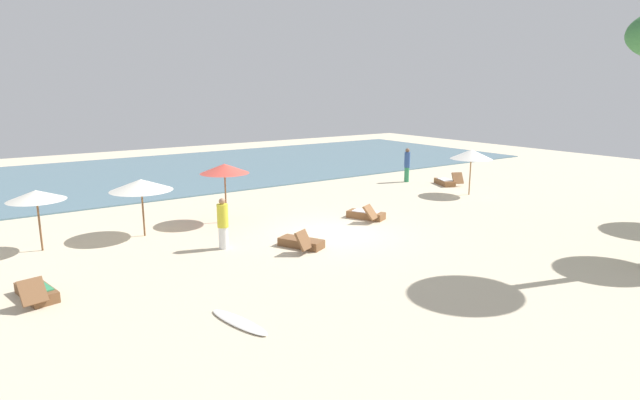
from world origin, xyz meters
The scene contains 13 objects.
ground_plane centered at (0.00, 0.00, 0.00)m, with size 60.00×60.00×0.00m, color beige.
ocean_water centered at (0.00, 17.00, 0.03)m, with size 48.00×16.00×0.06m, color slate.
umbrella_0 centered at (9.65, 1.80, 2.00)m, with size 2.01×2.01×2.24m.
umbrella_1 centered at (-2.43, 3.73, 2.12)m, with size 1.89×1.89×2.32m.
umbrella_2 centered at (-5.65, 3.63, 1.85)m, with size 2.17×2.17×2.05m.
umbrella_3 centered at (-8.89, 3.80, 1.83)m, with size 1.78×1.78×2.00m.
lounger_0 centered at (10.69, 4.22, 0.18)m, with size 1.19×1.75×0.73m.
lounger_1 centered at (2.42, 0.99, 0.18)m, with size 1.25×1.77×0.70m.
lounger_2 centered at (-1.79, -0.73, 0.17)m, with size 1.24×1.73×0.74m.
lounger_3 centered at (-9.55, -0.51, 0.18)m, with size 0.90×1.75×0.72m.
person_0 centered at (-3.95, 0.64, 0.85)m, with size 0.49×0.49×1.69m.
person_1 centered at (9.60, 6.12, 0.97)m, with size 0.42×0.42×1.89m.
surfboard centered at (-5.99, -4.67, 0.04)m, with size 0.80×1.95×0.07m.
Camera 1 is at (-10.64, -14.58, 5.21)m, focal length 29.10 mm.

